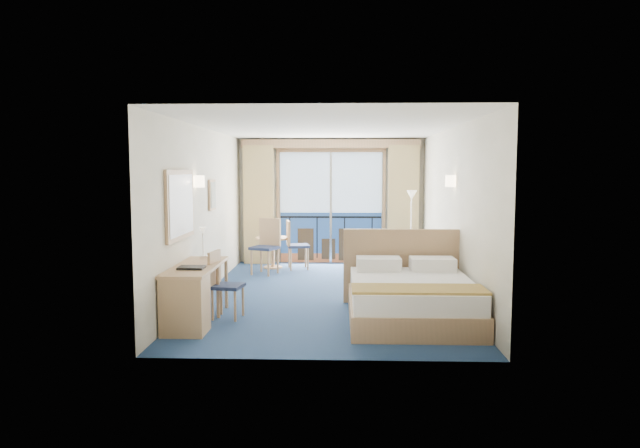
{
  "coord_description": "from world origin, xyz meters",
  "views": [
    {
      "loc": [
        0.2,
        -9.16,
        2.02
      ],
      "look_at": [
        -0.13,
        0.2,
        1.13
      ],
      "focal_mm": 32.0,
      "sensor_mm": 36.0,
      "label": 1
    }
  ],
  "objects": [
    {
      "name": "round_table",
      "position": [
        -1.19,
        2.47,
        0.48
      ],
      "size": [
        0.71,
        0.71,
        0.64
      ],
      "color": "tan",
      "rests_on": "ground"
    },
    {
      "name": "table_chair_b",
      "position": [
        -1.23,
        1.84,
        0.61
      ],
      "size": [
        0.61,
        0.61,
        1.08
      ],
      "rotation": [
        0.0,
        0.0,
        -0.39
      ],
      "color": "#202A4B",
      "rests_on": "ground"
    },
    {
      "name": "floor_lamp",
      "position": [
        1.65,
        2.42,
        1.22
      ],
      "size": [
        0.22,
        0.22,
        1.61
      ],
      "color": "silver",
      "rests_on": "ground"
    },
    {
      "name": "sconce_left",
      "position": [
        -1.94,
        -0.6,
        1.85
      ],
      "size": [
        0.18,
        0.18,
        0.18
      ],
      "primitive_type": "cylinder",
      "color": "#FFE2B2",
      "rests_on": "room_walls"
    },
    {
      "name": "curtain_left",
      "position": [
        -1.55,
        3.07,
        1.28
      ],
      "size": [
        0.65,
        0.22,
        2.55
      ],
      "primitive_type": "cube",
      "color": "tan",
      "rests_on": "room_walls"
    },
    {
      "name": "armchair",
      "position": [
        1.65,
        1.62,
        0.32
      ],
      "size": [
        0.98,
        0.97,
        0.65
      ],
      "primitive_type": "imported",
      "rotation": [
        0.0,
        0.0,
        4.08
      ],
      "color": "#464C55",
      "rests_on": "ground"
    },
    {
      "name": "pelmet",
      "position": [
        0.0,
        3.1,
        2.58
      ],
      "size": [
        3.8,
        0.25,
        0.18
      ],
      "primitive_type": "cube",
      "color": "tan",
      "rests_on": "room_walls"
    },
    {
      "name": "sconce_right",
      "position": [
        1.94,
        -0.15,
        1.85
      ],
      "size": [
        0.18,
        0.18,
        0.18
      ],
      "primitive_type": "cylinder",
      "color": "#FFE2B2",
      "rests_on": "room_walls"
    },
    {
      "name": "floor",
      "position": [
        0.0,
        0.0,
        0.0
      ],
      "size": [
        6.5,
        6.5,
        0.0
      ],
      "primitive_type": "plane",
      "color": "navy",
      "rests_on": "ground"
    },
    {
      "name": "bed",
      "position": [
        1.16,
        -1.56,
        0.32
      ],
      "size": [
        1.8,
        2.14,
        1.13
      ],
      "color": "tan",
      "rests_on": "ground"
    },
    {
      "name": "table_chair_a",
      "position": [
        -0.74,
        2.35,
        0.56
      ],
      "size": [
        0.51,
        0.5,
        1.0
      ],
      "rotation": [
        0.0,
        0.0,
        1.76
      ],
      "color": "#202A4B",
      "rests_on": "ground"
    },
    {
      "name": "desk",
      "position": [
        -1.71,
        -2.19,
        0.42
      ],
      "size": [
        0.56,
        1.62,
        0.76
      ],
      "color": "tan",
      "rests_on": "ground"
    },
    {
      "name": "curtain_right",
      "position": [
        1.55,
        3.07,
        1.28
      ],
      "size": [
        0.65,
        0.22,
        2.55
      ],
      "primitive_type": "cube",
      "color": "tan",
      "rests_on": "room_walls"
    },
    {
      "name": "wall_print",
      "position": [
        -1.97,
        0.45,
        1.6
      ],
      "size": [
        0.04,
        0.42,
        0.52
      ],
      "color": "tan",
      "rests_on": "room_walls"
    },
    {
      "name": "mirror",
      "position": [
        -1.97,
        -1.5,
        1.55
      ],
      "size": [
        0.05,
        1.25,
        0.95
      ],
      "color": "tan",
      "rests_on": "room_walls"
    },
    {
      "name": "desk_chair",
      "position": [
        -1.41,
        -1.55,
        0.52
      ],
      "size": [
        0.46,
        0.45,
        0.92
      ],
      "rotation": [
        0.0,
        0.0,
        1.41
      ],
      "color": "#202A4B",
      "rests_on": "ground"
    },
    {
      "name": "room_walls",
      "position": [
        0.0,
        0.0,
        1.78
      ],
      "size": [
        4.04,
        6.54,
        2.72
      ],
      "color": "beige",
      "rests_on": "ground"
    },
    {
      "name": "nightstand",
      "position": [
        1.78,
        0.01,
        0.26
      ],
      "size": [
        0.39,
        0.37,
        0.51
      ],
      "primitive_type": "cube",
      "color": "tan",
      "rests_on": "ground"
    },
    {
      "name": "balcony_door",
      "position": [
        -0.01,
        3.22,
        1.14
      ],
      "size": [
        2.36,
        0.03,
        2.52
      ],
      "color": "navy",
      "rests_on": "room_walls"
    },
    {
      "name": "phone",
      "position": [
        1.74,
        0.02,
        0.55
      ],
      "size": [
        0.16,
        0.13,
        0.07
      ],
      "primitive_type": "cube",
      "rotation": [
        0.0,
        0.0,
        -0.03
      ],
      "color": "white",
      "rests_on": "nightstand"
    },
    {
      "name": "desk_lamp",
      "position": [
        -1.76,
        -1.13,
        1.08
      ],
      "size": [
        0.11,
        0.11,
        0.43
      ],
      "color": "silver",
      "rests_on": "desk"
    },
    {
      "name": "folder",
      "position": [
        -1.7,
        -2.02,
        0.78
      ],
      "size": [
        0.33,
        0.25,
        0.03
      ],
      "primitive_type": "cube",
      "rotation": [
        0.0,
        0.0,
        0.01
      ],
      "color": "black",
      "rests_on": "desk"
    }
  ]
}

